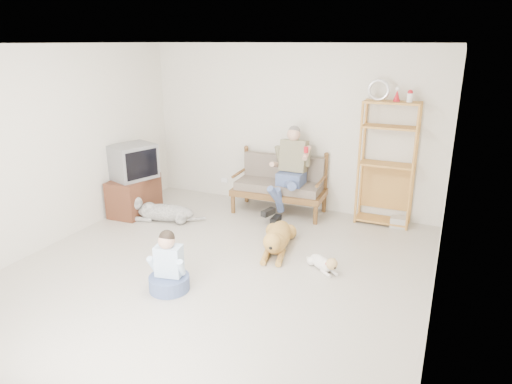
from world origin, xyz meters
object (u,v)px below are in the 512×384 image
at_px(loveseat, 281,183).
at_px(etagere, 387,163).
at_px(tv_stand, 134,195).
at_px(golden_retriever, 277,238).

relative_size(loveseat, etagere, 0.69).
height_order(tv_stand, golden_retriever, tv_stand).
bearing_deg(loveseat, etagere, 1.92).
xyz_separation_m(loveseat, tv_stand, (-2.20, -1.03, -0.19)).
height_order(loveseat, tv_stand, loveseat).
height_order(etagere, tv_stand, etagere).
bearing_deg(tv_stand, golden_retriever, -11.27).
relative_size(etagere, tv_stand, 2.39).
xyz_separation_m(etagere, golden_retriever, (-1.16, -1.57, -0.81)).
height_order(loveseat, golden_retriever, loveseat).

